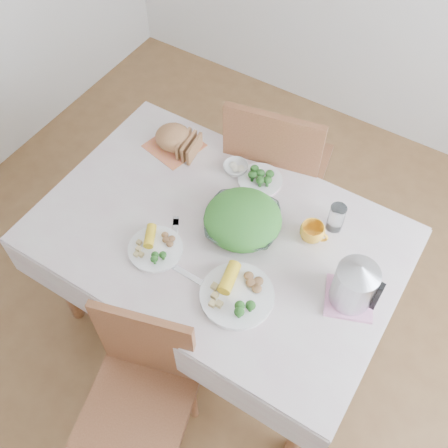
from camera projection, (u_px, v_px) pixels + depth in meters
The scene contains 19 objects.
floor at pixel (219, 315), 2.80m from camera, with size 3.60×3.60×0.00m, color brown.
dining_table at pixel (218, 280), 2.49m from camera, with size 1.40×0.90×0.75m, color brown.
tablecloth at pixel (217, 234), 2.18m from camera, with size 1.50×1.00×0.01m, color beige.
chair_near at pixel (136, 409), 2.05m from camera, with size 0.41×0.41×0.91m, color brown.
chair_far at pixel (278, 173), 2.77m from camera, with size 0.47×0.47×1.05m, color brown.
salad_bowl at pixel (243, 223), 2.16m from camera, with size 0.30×0.30×0.07m, color white.
dinner_plate_left at pixel (156, 249), 2.12m from camera, with size 0.22×0.22×0.02m, color white.
dinner_plate_right at pixel (237, 296), 2.00m from camera, with size 0.29×0.29×0.02m, color white.
broccoli_plate at pixel (260, 180), 2.34m from camera, with size 0.20×0.20×0.02m, color beige.
napkin at pixel (174, 146), 2.47m from camera, with size 0.22×0.22×0.00m, color #DB7449.
bread_loaf at pixel (173, 137), 2.43m from camera, with size 0.17×0.16×0.10m, color #94613A.
fruit_bowl at pixel (236, 168), 2.37m from camera, with size 0.11×0.11×0.04m, color white.
yellow_mug at pixel (312, 232), 2.13m from camera, with size 0.10×0.10×0.08m, color #F9AC27.
glass_tumbler at pixel (336, 218), 2.15m from camera, with size 0.07×0.07×0.13m, color white.
pink_tray at pixel (349, 298), 1.99m from camera, with size 0.18×0.18×0.01m, color pink.
electric_kettle at pixel (355, 283), 1.90m from camera, with size 0.16×0.16×0.22m, color #B2B5BA.
fork_left at pixel (175, 240), 2.16m from camera, with size 0.02×0.21×0.00m, color silver.
fork_right at pixel (223, 277), 2.05m from camera, with size 0.02×0.20×0.00m, color silver.
knife at pixel (180, 270), 2.07m from camera, with size 0.02×0.20×0.00m, color silver.
Camera 1 is at (0.68, -1.04, 2.55)m, focal length 42.00 mm.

